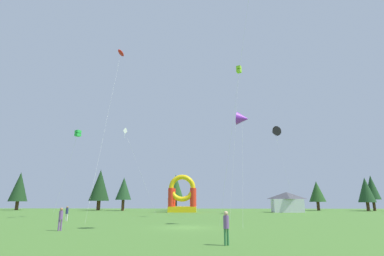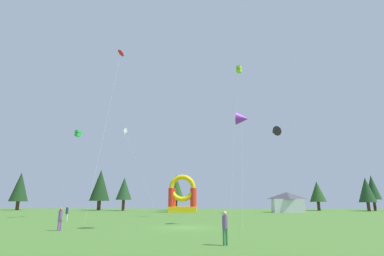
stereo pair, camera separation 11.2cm
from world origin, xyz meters
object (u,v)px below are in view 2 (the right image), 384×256
(person_midfield, at_px, (67,212))
(person_near_camera, at_px, (225,225))
(kite_white_diamond, at_px, (125,132))
(kite_red_parafoil, at_px, (121,54))
(inflatable_blue_arch, at_px, (183,198))
(kite_lime_box, at_px, (239,70))
(kite_purple_delta, at_px, (242,119))
(kite_green_box, at_px, (78,134))
(person_left_edge, at_px, (60,217))
(kite_black_delta, at_px, (275,132))
(festival_tent, at_px, (287,202))

(person_midfield, relative_size, person_near_camera, 0.94)
(kite_white_diamond, bearing_deg, person_near_camera, -66.20)
(kite_red_parafoil, distance_m, inflatable_blue_arch, 31.37)
(kite_lime_box, bearing_deg, person_midfield, -163.66)
(kite_purple_delta, xyz_separation_m, person_midfield, (-20.10, 5.24, -9.68))
(kite_purple_delta, bearing_deg, inflatable_blue_arch, 104.94)
(kite_red_parafoil, xyz_separation_m, kite_lime_box, (17.28, 2.80, -1.57))
(kite_green_box, xyz_separation_m, person_left_edge, (7.03, -17.98, -10.95))
(kite_red_parafoil, relative_size, kite_lime_box, 1.06)
(kite_black_delta, distance_m, person_midfield, 37.22)
(kite_red_parafoil, xyz_separation_m, person_midfield, (-4.17, -3.49, -22.02))
(person_midfield, bearing_deg, kite_white_diamond, 89.13)
(kite_green_box, relative_size, kite_black_delta, 0.80)
(kite_red_parafoil, xyz_separation_m, kite_green_box, (-6.83, 3.66, -11.01))
(person_left_edge, relative_size, festival_tent, 0.31)
(kite_white_diamond, bearing_deg, inflatable_blue_arch, 46.88)
(festival_tent, bearing_deg, person_near_camera, -109.16)
(kite_purple_delta, distance_m, kite_black_delta, 25.86)
(kite_purple_delta, height_order, person_left_edge, kite_purple_delta)
(kite_black_delta, relative_size, inflatable_blue_arch, 2.11)
(kite_white_diamond, distance_m, person_near_camera, 39.58)
(kite_white_diamond, height_order, person_midfield, kite_white_diamond)
(kite_lime_box, distance_m, person_near_camera, 32.22)
(kite_red_parafoil, xyz_separation_m, kite_purple_delta, (15.93, -8.73, -12.34))
(kite_white_diamond, xyz_separation_m, kite_lime_box, (19.37, -9.60, 7.28))
(kite_green_box, distance_m, inflatable_blue_arch, 25.60)
(kite_black_delta, height_order, person_midfield, kite_black_delta)
(kite_white_diamond, bearing_deg, person_midfield, -97.43)
(kite_red_parafoil, distance_m, kite_purple_delta, 21.96)
(kite_red_parafoil, distance_m, kite_black_delta, 30.44)
(kite_white_diamond, xyz_separation_m, inflatable_blue_arch, (9.65, 10.30, -11.44))
(person_midfield, distance_m, inflatable_blue_arch, 28.73)
(kite_green_box, xyz_separation_m, inflatable_blue_arch, (14.38, 19.04, -9.28))
(kite_black_delta, height_order, festival_tent, kite_black_delta)
(person_midfield, bearing_deg, person_left_edge, -61.50)
(kite_white_diamond, relative_size, inflatable_blue_arch, 2.01)
(kite_purple_delta, xyz_separation_m, kite_black_delta, (9.09, 23.89, 3.95))
(kite_white_diamond, height_order, person_near_camera, kite_white_diamond)
(kite_red_parafoil, distance_m, kite_lime_box, 17.57)
(person_near_camera, distance_m, festival_tent, 47.13)
(person_left_edge, height_order, person_near_camera, person_near_camera)
(inflatable_blue_arch, bearing_deg, kite_red_parafoil, -108.40)
(inflatable_blue_arch, bearing_deg, person_near_camera, -83.04)
(kite_green_box, relative_size, person_near_camera, 6.92)
(kite_white_diamond, xyz_separation_m, person_left_edge, (2.30, -26.72, -13.11))
(kite_black_delta, bearing_deg, person_midfield, -147.43)
(person_midfield, relative_size, inflatable_blue_arch, 0.23)
(kite_lime_box, relative_size, kite_green_box, 1.77)
(kite_red_parafoil, bearing_deg, kite_lime_box, 9.20)
(kite_white_diamond, bearing_deg, kite_black_delta, 5.82)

